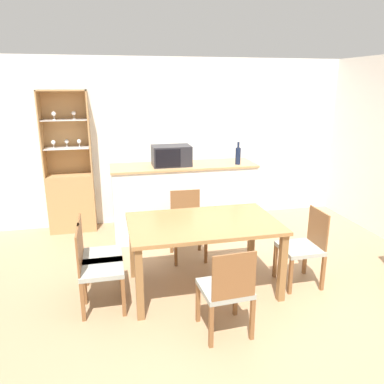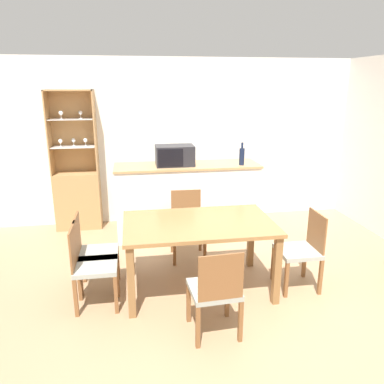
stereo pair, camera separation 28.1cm
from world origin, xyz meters
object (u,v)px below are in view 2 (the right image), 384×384
Objects in this scene: dining_chair_head_near at (215,291)px; dining_table at (199,231)px; dining_chair_side_left_far at (94,253)px; display_cabinet at (77,189)px; microwave at (175,155)px; dining_chair_side_left_near at (91,265)px; dining_chair_side_right_near at (301,250)px; dining_chair_head_far at (187,225)px; wine_bottle at (242,156)px.

dining_table is at bearing 86.95° from dining_chair_head_near.
display_cabinet is at bearing -168.70° from dining_chair_side_left_far.
dining_table is 1.84× the size of dining_chair_head_near.
dining_chair_side_left_near is at bearing -121.66° from microwave.
dining_chair_side_right_near is 1.60× the size of microwave.
dining_chair_head_near is at bearing -62.65° from display_cabinet.
dining_chair_head_far is 1.00× the size of dining_chair_side_left_far.
display_cabinet is 6.50× the size of wine_bottle.
wine_bottle is (1.97, 1.55, 0.75)m from dining_chair_side_left_near.
dining_chair_side_right_near is at bearing -7.45° from dining_table.
dining_chair_head_far is at bearing 86.82° from dining_chair_head_near.
dining_chair_side_left_far is at bearing 82.69° from dining_chair_side_right_near.
display_cabinet is 3.28m from dining_chair_head_near.
dining_chair_head_near is (-1.10, -0.66, 0.00)m from dining_chair_side_right_near.
dining_chair_side_left_far is 1.00× the size of dining_chair_side_left_near.
dining_chair_side_right_near is at bearing -81.52° from wine_bottle.
microwave is at bearing 143.14° from dining_chair_side_left_far.
wine_bottle is at bearing 65.33° from dining_chair_head_near.
dining_chair_head_far and dining_chair_head_near have the same top height.
dining_chair_side_left_near is (-1.10, -0.95, 0.00)m from dining_chair_head_far.
microwave is at bearing 92.47° from dining_table.
wine_bottle reaches higher than dining_chair_side_left_near.
wine_bottle is (0.87, 2.21, 0.75)m from dining_chair_head_near.
dining_chair_side_right_near is at bearing -40.81° from display_cabinet.
dining_table is 1.14m from dining_chair_side_right_near.
display_cabinet is 2.29m from dining_chair_side_left_near.
dining_chair_head_far is 1.45m from dining_chair_side_left_near.
dining_chair_side_left_far is at bearing -78.50° from display_cabinet.
wine_bottle is (0.87, 0.61, 0.75)m from dining_chair_head_far.
wine_bottle is at bearing 8.61° from dining_chair_side_right_near.
dining_chair_head_near is (0.00, -0.80, -0.24)m from dining_table.
microwave is (1.04, 1.68, 0.76)m from dining_chair_side_left_near.
microwave is (1.04, 1.39, 0.76)m from dining_chair_side_left_far.
microwave is 1.66× the size of wine_bottle.
microwave is (1.43, -0.57, 0.58)m from display_cabinet.
dining_chair_head_far is at bearing -40.91° from display_cabinet.
dining_table is 1.73m from wine_bottle.
dining_chair_head_near is at bearing -111.45° from wine_bottle.
dining_chair_side_left_far is 1.45m from dining_chair_head_near.
dining_chair_head_near is at bearing 49.23° from dining_chair_side_left_far.
dining_table is at bearing -121.74° from wine_bottle.
display_cabinet is 2.58m from dining_table.
dining_chair_side_left_far is at bearing -179.92° from dining_chair_side_left_near.
dining_chair_head_far is 1.06m from microwave.
wine_bottle is at bearing -16.36° from display_cabinet.
dining_chair_side_left_near is at bearing -0.20° from dining_chair_side_left_far.
dining_chair_side_left_near is at bearing -172.56° from dining_table.
dining_table is at bearing 97.52° from dining_chair_side_left_near.
display_cabinet reaches higher than dining_chair_side_right_near.
dining_chair_side_right_near and dining_chair_side_left_far have the same top height.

